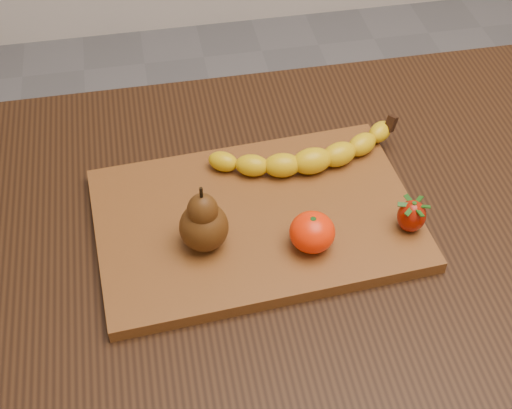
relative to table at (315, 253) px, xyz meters
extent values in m
cube|color=black|center=(0.00, 0.00, 0.08)|extent=(1.00, 0.70, 0.04)
cylinder|color=black|center=(-0.45, 0.30, -0.30)|extent=(0.05, 0.05, 0.72)
cylinder|color=black|center=(0.45, 0.30, -0.30)|extent=(0.05, 0.05, 0.72)
cube|color=brown|center=(-0.10, -0.01, 0.11)|extent=(0.47, 0.33, 0.02)
ellipsoid|color=#FF2902|center=(-0.03, -0.08, 0.14)|extent=(0.08, 0.08, 0.05)
camera|label=1|loc=(-0.22, -0.69, 0.85)|focal=50.00mm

